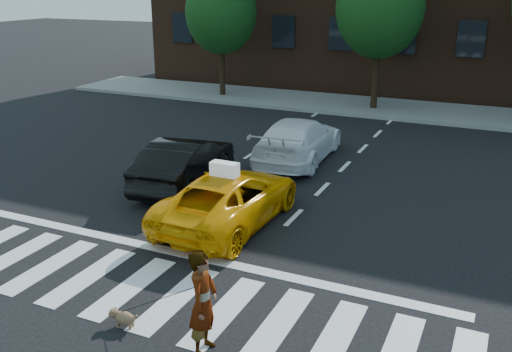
# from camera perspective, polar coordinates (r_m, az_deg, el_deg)

# --- Properties ---
(ground) EXTENTS (120.00, 120.00, 0.00)m
(ground) POSITION_cam_1_polar(r_m,az_deg,el_deg) (11.21, -12.43, -10.83)
(ground) COLOR black
(ground) RESTS_ON ground
(crosswalk) EXTENTS (13.00, 2.40, 0.01)m
(crosswalk) POSITION_cam_1_polar(r_m,az_deg,el_deg) (11.20, -12.43, -10.80)
(crosswalk) COLOR silver
(crosswalk) RESTS_ON ground
(stop_line) EXTENTS (12.00, 0.30, 0.01)m
(stop_line) POSITION_cam_1_polar(r_m,az_deg,el_deg) (12.35, -7.99, -7.56)
(stop_line) COLOR silver
(stop_line) RESTS_ON ground
(sidewalk_far) EXTENTS (30.00, 4.00, 0.15)m
(sidewalk_far) POSITION_cam_1_polar(r_m,az_deg,el_deg) (26.42, 10.83, 6.87)
(sidewalk_far) COLOR slate
(sidewalk_far) RESTS_ON ground
(tree_left) EXTENTS (3.39, 3.38, 6.50)m
(tree_left) POSITION_cam_1_polar(r_m,az_deg,el_deg) (27.89, -3.46, 16.84)
(tree_left) COLOR black
(tree_left) RESTS_ON ground
(taxi) EXTENTS (2.16, 4.54, 1.25)m
(taxi) POSITION_cam_1_polar(r_m,az_deg,el_deg) (13.44, -2.70, -2.24)
(taxi) COLOR #F5A105
(taxi) RESTS_ON ground
(black_sedan) EXTENTS (1.95, 4.31, 1.37)m
(black_sedan) POSITION_cam_1_polar(r_m,az_deg,el_deg) (15.98, -7.14, 1.37)
(black_sedan) COLOR black
(black_sedan) RESTS_ON ground
(white_suv) EXTENTS (2.18, 4.81, 1.37)m
(white_suv) POSITION_cam_1_polar(r_m,az_deg,el_deg) (18.19, 4.25, 3.65)
(white_suv) COLOR white
(white_suv) RESTS_ON ground
(woman) EXTENTS (0.48, 0.67, 1.71)m
(woman) POSITION_cam_1_polar(r_m,az_deg,el_deg) (8.90, -5.30, -12.51)
(woman) COLOR #999999
(woman) RESTS_ON ground
(dog) EXTENTS (0.55, 0.26, 0.32)m
(dog) POSITION_cam_1_polar(r_m,az_deg,el_deg) (10.02, -13.23, -13.56)
(dog) COLOR brown
(dog) RESTS_ON ground
(taxi_sign) EXTENTS (0.66, 0.29, 0.32)m
(taxi_sign) POSITION_cam_1_polar(r_m,az_deg,el_deg) (13.00, -3.16, 0.70)
(taxi_sign) COLOR white
(taxi_sign) RESTS_ON taxi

